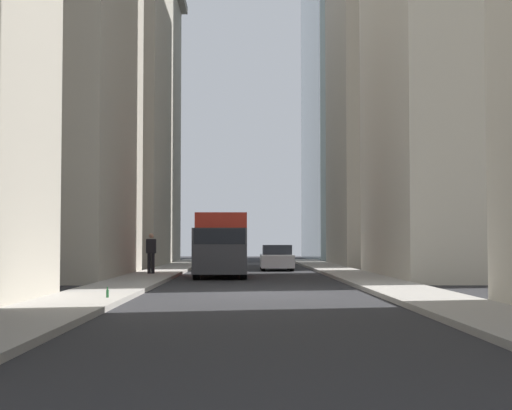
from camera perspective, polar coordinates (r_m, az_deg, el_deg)
name	(u,v)px	position (r m, az deg, el deg)	size (l,w,h in m)	color
ground_plane	(257,293)	(24.21, 0.04, -6.33)	(135.00, 135.00, 0.00)	#262628
sidewalk_right	(107,291)	(24.56, -10.57, -6.07)	(90.00, 2.20, 0.14)	gray
sidewalk_left	(405,291)	(24.68, 10.61, -6.05)	(90.00, 2.20, 0.14)	gray
building_left_far	(409,42)	(55.48, 10.85, 11.36)	(12.15, 10.00, 29.97)	#A8A091
building_right_far	(98,100)	(57.10, -11.18, 7.37)	(18.84, 10.50, 22.96)	#A8A091
delivery_truck	(222,244)	(35.68, -2.46, -2.83)	(6.46, 2.25, 2.84)	red
sedan_silver	(277,258)	(44.53, 1.49, -3.83)	(4.30, 1.78, 1.42)	#B7BABF
pedestrian	(151,251)	(36.64, -7.49, -3.30)	(0.26, 0.44, 1.83)	black
discarded_bottle	(107,293)	(20.68, -10.55, -6.21)	(0.07, 0.07, 0.27)	#236033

